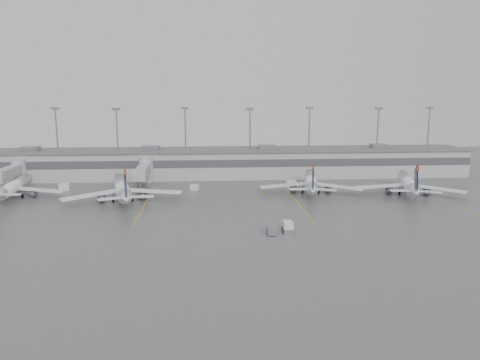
{
  "coord_description": "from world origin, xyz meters",
  "views": [
    {
      "loc": [
        -3.38,
        -82.5,
        24.8
      ],
      "look_at": [
        4.33,
        24.0,
        5.0
      ],
      "focal_mm": 35.0,
      "sensor_mm": 36.0,
      "label": 1
    }
  ],
  "objects": [
    {
      "name": "jet_far_left",
      "position": [
        -49.71,
        31.14,
        2.79
      ],
      "size": [
        24.71,
        27.79,
        8.99
      ],
      "rotation": [
        0.0,
        0.0,
        0.08
      ],
      "color": "white",
      "rests_on": "ground"
    },
    {
      "name": "cone_b",
      "position": [
        -17.56,
        36.63,
        0.38
      ],
      "size": [
        0.48,
        0.48,
        0.76
      ],
      "primitive_type": "cone",
      "color": "#EE6505",
      "rests_on": "ground"
    },
    {
      "name": "baggage_cart",
      "position": [
        8.04,
        -2.69,
        0.87
      ],
      "size": [
        1.57,
        2.65,
        1.67
      ],
      "rotation": [
        0.0,
        0.0,
        -0.03
      ],
      "color": "slate",
      "rests_on": "ground"
    },
    {
      "name": "jet_bridge_left",
      "position": [
        -55.5,
        45.72,
        3.87
      ],
      "size": [
        4.0,
        17.2,
        7.0
      ],
      "color": "#AAADAF",
      "rests_on": "ground"
    },
    {
      "name": "gse_loader",
      "position": [
        -21.96,
        48.72,
        1.11
      ],
      "size": [
        3.12,
        4.03,
        2.22
      ],
      "primitive_type": "cube",
      "rotation": [
        0.0,
        0.0,
        0.28
      ],
      "color": "slate",
      "rests_on": "ground"
    },
    {
      "name": "jet_far_right",
      "position": [
        46.39,
        27.63,
        2.98
      ],
      "size": [
        25.31,
        28.8,
        9.58
      ],
      "rotation": [
        0.0,
        0.0,
        -0.29
      ],
      "color": "white",
      "rests_on": "ground"
    },
    {
      "name": "cone_c",
      "position": [
        10.63,
        31.31,
        0.39
      ],
      "size": [
        0.49,
        0.49,
        0.78
      ],
      "primitive_type": "cone",
      "color": "#EE6505",
      "rests_on": "ground"
    },
    {
      "name": "jet_mid_left",
      "position": [
        -23.07,
        25.68,
        3.1
      ],
      "size": [
        26.78,
        30.37,
        9.98
      ],
      "rotation": [
        0.0,
        0.0,
        0.24
      ],
      "color": "white",
      "rests_on": "ground"
    },
    {
      "name": "gse_uld_c",
      "position": [
        19.15,
        38.93,
        0.94
      ],
      "size": [
        2.73,
        1.9,
        1.88
      ],
      "primitive_type": "cube",
      "rotation": [
        0.0,
        0.0,
        -0.05
      ],
      "color": "white",
      "rests_on": "ground"
    },
    {
      "name": "terminal",
      "position": [
        -0.01,
        57.98,
        4.17
      ],
      "size": [
        152.0,
        17.0,
        9.45
      ],
      "color": "#B2B1AC",
      "rests_on": "ground"
    },
    {
      "name": "light_masts",
      "position": [
        0.0,
        63.75,
        12.03
      ],
      "size": [
        142.4,
        8.0,
        20.6
      ],
      "color": "gray",
      "rests_on": "ground"
    },
    {
      "name": "cone_d",
      "position": [
        53.04,
        30.52,
        0.35
      ],
      "size": [
        0.44,
        0.44,
        0.69
      ],
      "primitive_type": "cone",
      "color": "#EE6505",
      "rests_on": "ground"
    },
    {
      "name": "jet_bridge_right",
      "position": [
        -20.5,
        45.72,
        3.87
      ],
      "size": [
        4.0,
        17.2,
        7.0
      ],
      "color": "#AAADAF",
      "rests_on": "ground"
    },
    {
      "name": "gse_uld_b",
      "position": [
        -6.6,
        37.38,
        0.75
      ],
      "size": [
        2.45,
        2.0,
        1.5
      ],
      "primitive_type": "cube",
      "rotation": [
        0.0,
        0.0,
        -0.32
      ],
      "color": "white",
      "rests_on": "ground"
    },
    {
      "name": "gse_uld_a",
      "position": [
        -40.42,
        39.55,
        0.91
      ],
      "size": [
        2.81,
        2.12,
        1.82
      ],
      "primitive_type": "cube",
      "rotation": [
        0.0,
        0.0,
        0.17
      ],
      "color": "white",
      "rests_on": "ground"
    },
    {
      "name": "baggage_tug",
      "position": [
        11.24,
        -1.49,
        0.77
      ],
      "size": [
        2.09,
        3.13,
        1.98
      ],
      "rotation": [
        0.0,
        0.0,
        -0.03
      ],
      "color": "white",
      "rests_on": "ground"
    },
    {
      "name": "jet_mid_right",
      "position": [
        22.8,
        31.58,
        2.92
      ],
      "size": [
        25.49,
        28.83,
        9.41
      ],
      "rotation": [
        0.0,
        0.0,
        -0.19
      ],
      "color": "white",
      "rests_on": "ground"
    },
    {
      "name": "ground",
      "position": [
        0.0,
        0.0,
        0.0
      ],
      "size": [
        260.0,
        260.0,
        0.0
      ],
      "primitive_type": "plane",
      "color": "#4E4E50",
      "rests_on": "ground"
    },
    {
      "name": "stand_markings",
      "position": [
        -0.0,
        24.0,
        0.01
      ],
      "size": [
        105.25,
        40.0,
        0.01
      ],
      "color": "gold",
      "rests_on": "ground"
    }
  ]
}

